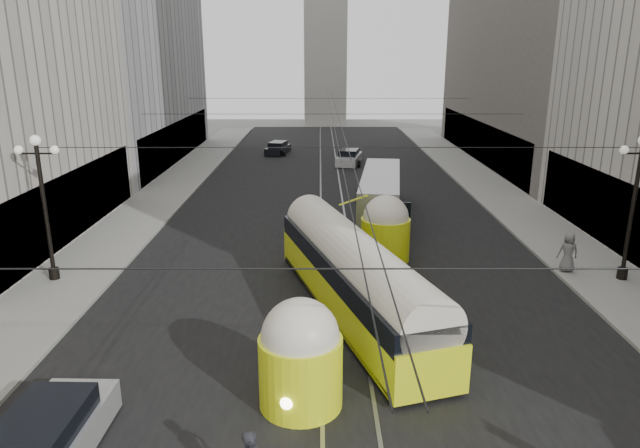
{
  "coord_description": "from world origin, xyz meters",
  "views": [
    {
      "loc": [
        -0.83,
        -5.57,
        9.68
      ],
      "look_at": [
        -0.81,
        14.6,
        3.69
      ],
      "focal_mm": 32.0,
      "sensor_mm": 36.0,
      "label": 1
    }
  ],
  "objects_px": {
    "streetcar": "(354,275)",
    "city_bus": "(380,194)",
    "sedan_silver": "(46,440)",
    "pedestrian_sidewalk_right": "(568,252)"
  },
  "relations": [
    {
      "from": "pedestrian_sidewalk_right",
      "to": "city_bus",
      "type": "bearing_deg",
      "value": -49.48
    },
    {
      "from": "streetcar",
      "to": "city_bus",
      "type": "relative_size",
      "value": 1.33
    },
    {
      "from": "city_bus",
      "to": "pedestrian_sidewalk_right",
      "type": "xyz_separation_m",
      "value": [
        7.58,
        -9.66,
        -0.42
      ]
    },
    {
      "from": "city_bus",
      "to": "sedan_silver",
      "type": "height_order",
      "value": "city_bus"
    },
    {
      "from": "sedan_silver",
      "to": "pedestrian_sidewalk_right",
      "type": "xyz_separation_m",
      "value": [
        18.0,
        12.67,
        0.41
      ]
    },
    {
      "from": "streetcar",
      "to": "city_bus",
      "type": "xyz_separation_m",
      "value": [
        2.42,
        13.81,
        -0.12
      ]
    },
    {
      "from": "pedestrian_sidewalk_right",
      "to": "sedan_silver",
      "type": "bearing_deg",
      "value": 37.55
    },
    {
      "from": "sedan_silver",
      "to": "city_bus",
      "type": "bearing_deg",
      "value": 64.98
    },
    {
      "from": "sedan_silver",
      "to": "pedestrian_sidewalk_right",
      "type": "distance_m",
      "value": 22.02
    },
    {
      "from": "city_bus",
      "to": "sedan_silver",
      "type": "xyz_separation_m",
      "value": [
        -10.42,
        -22.33,
        -0.82
      ]
    }
  ]
}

